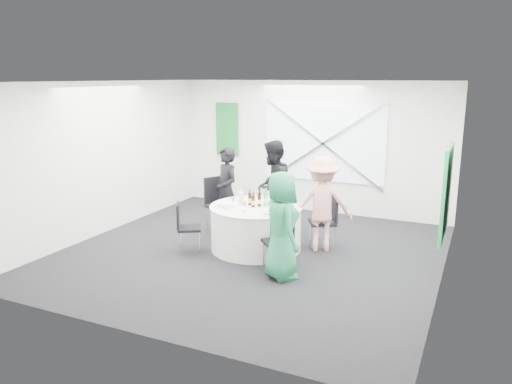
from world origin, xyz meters
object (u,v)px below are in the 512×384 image
at_px(person_man_back_left, 226,191).
at_px(person_man_back, 273,187).
at_px(chair_back_right, 328,217).
at_px(person_woman_pink, 322,204).
at_px(chair_back_left, 218,200).
at_px(banquet_table, 256,228).
at_px(green_water_bottle, 266,199).
at_px(person_woman_green, 281,225).
at_px(chair_front_left, 185,224).
at_px(chair_front_right, 280,239).
at_px(clear_water_bottle, 241,199).
at_px(chair_back, 282,205).

distance_m(person_man_back_left, person_man_back, 0.87).
bearing_deg(chair_back_right, person_woman_pink, -51.72).
bearing_deg(person_woman_pink, chair_back_left, -28.60).
height_order(banquet_table, green_water_bottle, green_water_bottle).
xyz_separation_m(person_woman_green, green_water_bottle, (-0.70, 1.03, 0.09)).
bearing_deg(chair_front_left, green_water_bottle, -90.06).
relative_size(banquet_table, person_woman_pink, 0.97).
xyz_separation_m(chair_back_left, chair_front_right, (1.82, -1.39, -0.09)).
distance_m(green_water_bottle, clear_water_bottle, 0.42).
distance_m(chair_front_right, person_woman_green, 0.35).
height_order(chair_back_left, person_woman_pink, person_woman_pink).
xyz_separation_m(chair_back_right, chair_front_right, (-0.34, -1.32, -0.03)).
relative_size(chair_front_right, person_woman_green, 0.56).
bearing_deg(chair_front_left, clear_water_bottle, -85.56).
xyz_separation_m(person_man_back, clear_water_bottle, (-0.11, -1.11, 0.01)).
relative_size(chair_back, person_man_back_left, 0.52).
bearing_deg(chair_back_right, chair_front_right, -42.38).
bearing_deg(chair_back_left, green_water_bottle, -83.84).
relative_size(chair_back_right, person_woman_pink, 0.58).
xyz_separation_m(chair_back_right, clear_water_bottle, (-1.33, -0.64, 0.33)).
height_order(chair_front_left, person_woman_pink, person_woman_pink).
relative_size(chair_back, chair_front_right, 0.95).
xyz_separation_m(person_woman_pink, clear_water_bottle, (-1.26, -0.49, 0.07)).
xyz_separation_m(chair_back_left, person_woman_green, (1.92, -1.59, 0.18)).
height_order(person_woman_green, clear_water_bottle, person_woman_green).
height_order(person_man_back, person_woman_green, person_man_back).
relative_size(person_man_back_left, green_water_bottle, 5.43).
height_order(person_man_back, clear_water_bottle, person_man_back).
relative_size(chair_back_right, chair_front_right, 1.06).
xyz_separation_m(chair_back_left, person_woman_pink, (2.10, -0.22, 0.20)).
distance_m(chair_back_left, clear_water_bottle, 1.12).
height_order(chair_back_right, person_woman_green, person_woman_green).
bearing_deg(chair_back, person_man_back, -134.83).
relative_size(chair_front_right, chair_front_left, 1.05).
xyz_separation_m(person_man_back, green_water_bottle, (0.28, -0.97, 0.01)).
distance_m(person_woman_pink, person_woman_green, 1.38).
distance_m(chair_back_left, person_woman_pink, 2.12).
relative_size(chair_front_left, clear_water_bottle, 2.82).
xyz_separation_m(banquet_table, person_woman_pink, (1.01, 0.42, 0.42)).
height_order(chair_back_right, person_man_back, person_man_back).
xyz_separation_m(chair_front_left, person_woman_pink, (2.04, 1.04, 0.32)).
bearing_deg(person_man_back_left, chair_back_left, -159.96).
bearing_deg(chair_back_left, chair_back_right, -61.26).
height_order(person_man_back_left, green_water_bottle, person_man_back_left).
bearing_deg(banquet_table, chair_front_left, -148.90).
height_order(person_man_back_left, person_woman_green, person_man_back_left).
relative_size(person_man_back, person_woman_pink, 1.08).
bearing_deg(chair_front_left, person_woman_pink, -94.04).
distance_m(chair_back_left, person_man_back, 1.06).
bearing_deg(chair_front_right, chair_back_left, -81.82).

